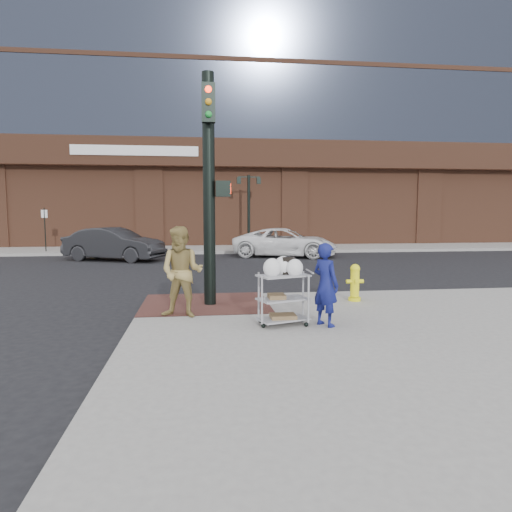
{
  "coord_description": "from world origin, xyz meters",
  "views": [
    {
      "loc": [
        -0.71,
        -9.23,
        2.24
      ],
      "look_at": [
        0.49,
        0.5,
        1.25
      ],
      "focal_mm": 32.0,
      "sensor_mm": 36.0,
      "label": 1
    }
  ],
  "objects": [
    {
      "name": "traffic_signal_pole",
      "position": [
        -0.48,
        0.77,
        2.83
      ],
      "size": [
        0.61,
        0.51,
        5.0
      ],
      "color": "black",
      "rests_on": "sidewalk_near"
    },
    {
      "name": "utility_cart",
      "position": [
        0.78,
        -1.18,
        0.72
      ],
      "size": [
        1.01,
        0.76,
        1.25
      ],
      "color": "#96969B",
      "rests_on": "sidewalk_near"
    },
    {
      "name": "sidewalk_far",
      "position": [
        12.5,
        32.0,
        0.07
      ],
      "size": [
        65.0,
        36.0,
        0.15
      ],
      "primitive_type": "cube",
      "color": "gray",
      "rests_on": "ground"
    },
    {
      "name": "parking_sign",
      "position": [
        -8.5,
        15.0,
        1.25
      ],
      "size": [
        0.05,
        0.05,
        2.2
      ],
      "primitive_type": "cylinder",
      "color": "black",
      "rests_on": "sidewalk_far"
    },
    {
      "name": "woman_blue",
      "position": [
        1.53,
        -1.33,
        0.9
      ],
      "size": [
        0.6,
        0.66,
        1.51
      ],
      "primitive_type": "imported",
      "rotation": [
        0.0,
        0.0,
        2.14
      ],
      "color": "navy",
      "rests_on": "sidewalk_near"
    },
    {
      "name": "brick_curb_ramp",
      "position": [
        -0.6,
        0.9,
        0.16
      ],
      "size": [
        2.8,
        2.4,
        0.01
      ],
      "primitive_type": "cube",
      "color": "#4E2824",
      "rests_on": "sidewalk_near"
    },
    {
      "name": "fire_hydrant",
      "position": [
        2.83,
        0.81,
        0.59
      ],
      "size": [
        0.4,
        0.28,
        0.86
      ],
      "color": "yellow",
      "rests_on": "sidewalk_near"
    },
    {
      "name": "lamp_post",
      "position": [
        2.0,
        16.0,
        2.62
      ],
      "size": [
        1.32,
        0.22,
        4.0
      ],
      "color": "black",
      "rests_on": "sidewalk_far"
    },
    {
      "name": "newsbox_yellow",
      "position": [
        -6.0,
        14.73,
        0.7
      ],
      "size": [
        0.59,
        0.57,
        1.1
      ],
      "primitive_type": "cube",
      "rotation": [
        0.0,
        0.0,
        -0.39
      ],
      "color": "gold",
      "rests_on": "sidewalk_far"
    },
    {
      "name": "sedan_dark",
      "position": [
        -4.49,
        11.55,
        0.73
      ],
      "size": [
        4.7,
        3.16,
        1.47
      ],
      "primitive_type": "imported",
      "rotation": [
        0.0,
        0.0,
        1.17
      ],
      "color": "black",
      "rests_on": "ground"
    },
    {
      "name": "pedestrian_tan",
      "position": [
        -1.06,
        -0.34,
        1.04
      ],
      "size": [
        1.02,
        0.89,
        1.78
      ],
      "primitive_type": "imported",
      "rotation": [
        0.0,
        0.0,
        -0.29
      ],
      "color": "#9C8549",
      "rests_on": "sidewalk_near"
    },
    {
      "name": "minivan_white",
      "position": [
        3.36,
        12.27,
        0.69
      ],
      "size": [
        5.41,
        3.69,
        1.37
      ],
      "primitive_type": "imported",
      "rotation": [
        0.0,
        0.0,
        1.26
      ],
      "color": "white",
      "rests_on": "ground"
    },
    {
      "name": "bank_building",
      "position": [
        5.0,
        31.0,
        14.15
      ],
      "size": [
        42.0,
        26.0,
        28.0
      ],
      "primitive_type": "cube",
      "color": "brown",
      "rests_on": "sidewalk_far"
    },
    {
      "name": "ground",
      "position": [
        0.0,
        0.0,
        0.0
      ],
      "size": [
        220.0,
        220.0,
        0.0
      ],
      "primitive_type": "plane",
      "color": "black",
      "rests_on": "ground"
    },
    {
      "name": "newsbox_blue",
      "position": [
        -6.07,
        15.17,
        0.62
      ],
      "size": [
        0.46,
        0.43,
        0.94
      ],
      "primitive_type": "cube",
      "rotation": [
        0.0,
        0.0,
        -0.19
      ],
      "color": "#1B39B2",
      "rests_on": "sidewalk_far"
    },
    {
      "name": "newsbox_red",
      "position": [
        -6.04,
        15.25,
        0.65
      ],
      "size": [
        0.45,
        0.42,
        1.0
      ],
      "primitive_type": "cube",
      "rotation": [
        0.0,
        0.0,
        -0.09
      ],
      "color": "maroon",
      "rests_on": "sidewalk_far"
    }
  ]
}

